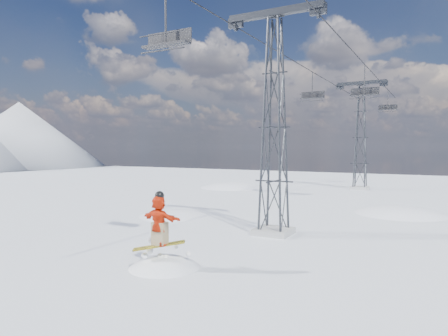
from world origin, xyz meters
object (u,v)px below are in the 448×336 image
at_px(lift_tower_near, 274,128).
at_px(lift_chair_near, 167,40).
at_px(snowboarder_jump, 165,310).
at_px(lift_tower_far, 361,138).

height_order(lift_tower_near, lift_chair_near, lift_tower_near).
xyz_separation_m(lift_tower_near, lift_chair_near, (-2.20, -6.08, 3.29)).
bearing_deg(lift_tower_near, snowboarder_jump, -101.57).
distance_m(snowboarder_jump, lift_chair_near, 10.47).
relative_size(lift_tower_near, snowboarder_jump, 1.67).
height_order(lift_tower_far, snowboarder_jump, lift_tower_far).
distance_m(lift_tower_near, lift_tower_far, 25.00).
relative_size(snowboarder_jump, lift_chair_near, 2.62).
bearing_deg(lift_tower_far, lift_tower_near, -90.00).
height_order(lift_tower_near, snowboarder_jump, lift_tower_near).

